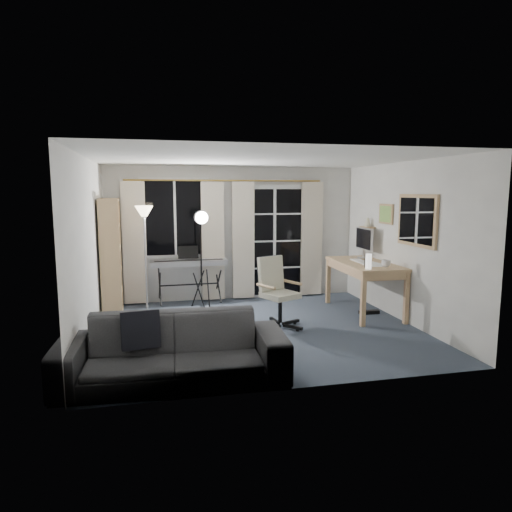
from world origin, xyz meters
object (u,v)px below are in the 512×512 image
at_px(desk, 365,269).
at_px(sofa, 173,339).
at_px(torchiere_lamp, 145,228).
at_px(mug, 386,263).
at_px(bookshelf, 109,261).
at_px(monitor, 364,240).
at_px(studio_light, 201,229).
at_px(office_chair, 275,286).
at_px(keyboard_piano, 189,264).

distance_m(desk, sofa, 3.78).
relative_size(torchiere_lamp, mug, 12.83).
bearing_deg(mug, bookshelf, 163.18).
bearing_deg(monitor, studio_light, 173.64).
xyz_separation_m(monitor, sofa, (-3.34, -2.53, -0.69)).
distance_m(bookshelf, studio_light, 1.54).
xyz_separation_m(studio_light, sofa, (-0.61, -2.91, -0.89)).
height_order(bookshelf, torchiere_lamp, bookshelf).
relative_size(bookshelf, office_chair, 1.81).
xyz_separation_m(studio_light, monitor, (2.73, -0.38, -0.21)).
height_order(bookshelf, mug, bookshelf).
relative_size(torchiere_lamp, keyboard_piano, 1.32).
xyz_separation_m(bookshelf, desk, (4.00, -0.74, -0.15)).
xyz_separation_m(torchiere_lamp, sofa, (0.29, -2.60, -0.95)).
height_order(torchiere_lamp, keyboard_piano, torchiere_lamp).
relative_size(office_chair, desk, 0.65).
relative_size(keyboard_piano, sofa, 0.56).
bearing_deg(studio_light, sofa, -105.19).
xyz_separation_m(bookshelf, keyboard_piano, (1.28, 0.42, -0.16)).
bearing_deg(bookshelf, desk, -13.14).
bearing_deg(keyboard_piano, monitor, -15.47).
xyz_separation_m(torchiere_lamp, mug, (3.54, -1.01, -0.51)).
bearing_deg(monitor, sofa, -141.35).
height_order(keyboard_piano, office_chair, office_chair).
height_order(torchiere_lamp, monitor, torchiere_lamp).
height_order(desk, monitor, monitor).
distance_m(studio_light, desk, 2.74).
relative_size(torchiere_lamp, studio_light, 1.04).
xyz_separation_m(keyboard_piano, desk, (2.72, -1.16, 0.01)).
height_order(keyboard_piano, desk, keyboard_piano).
distance_m(torchiere_lamp, office_chair, 2.20).
bearing_deg(desk, bookshelf, 171.00).
height_order(studio_light, sofa, studio_light).
bearing_deg(bookshelf, office_chair, -28.11).
xyz_separation_m(bookshelf, studio_light, (1.46, 0.09, 0.47)).
distance_m(bookshelf, sofa, 2.98).
bearing_deg(desk, mug, -77.21).
distance_m(monitor, mug, 0.99).
bearing_deg(studio_light, office_chair, -56.18).
distance_m(studio_light, sofa, 3.10).
bearing_deg(mug, studio_light, 153.30).
bearing_deg(sofa, studio_light, 81.01).
relative_size(keyboard_piano, studio_light, 0.79).
height_order(desk, sofa, sofa).
relative_size(keyboard_piano, monitor, 2.21).
bearing_deg(keyboard_piano, bookshelf, -163.47).
distance_m(desk, mug, 0.54).
bearing_deg(monitor, desk, -112.07).
height_order(bookshelf, studio_light, bookshelf).
xyz_separation_m(monitor, mug, (-0.10, -0.95, -0.25)).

